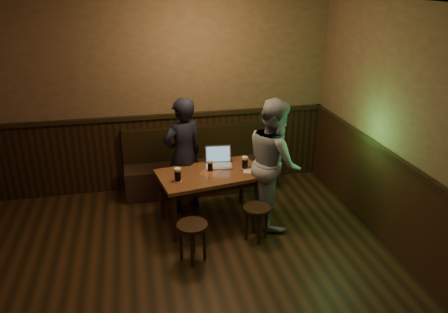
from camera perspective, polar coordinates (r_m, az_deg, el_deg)
name	(u,v)px	position (r m, az deg, el deg)	size (l,w,h in m)	color
room	(185,199)	(3.88, -5.17, -5.55)	(5.04, 6.04, 2.84)	black
bench	(199,170)	(6.58, -3.26, -1.81)	(2.20, 0.50, 0.95)	black
pub_table	(211,179)	(5.60, -1.77, -3.00)	(1.41, 0.96, 0.70)	brown
stool_left	(192,231)	(4.96, -4.15, -9.72)	(0.41, 0.41, 0.47)	black
stool_right	(257,214)	(5.34, 4.29, -7.44)	(0.34, 0.34, 0.45)	black
pint_left	(178,175)	(5.34, -6.06, -2.35)	(0.11, 0.11, 0.17)	red
pint_mid	(210,166)	(5.59, -1.82, -1.21)	(0.09, 0.09, 0.15)	red
pint_right	(245,163)	(5.66, 2.74, -0.79)	(0.11, 0.11, 0.16)	red
laptop	(219,160)	(5.77, -0.71, -0.51)	(0.37, 0.31, 0.24)	silver
menu	(252,171)	(5.62, 3.67, -1.87)	(0.22, 0.15, 0.00)	silver
person_suit	(183,155)	(5.86, -5.34, 0.13)	(0.58, 0.38, 1.60)	black
person_grey	(274,162)	(5.57, 6.55, -0.75)	(0.81, 0.63, 1.67)	gray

